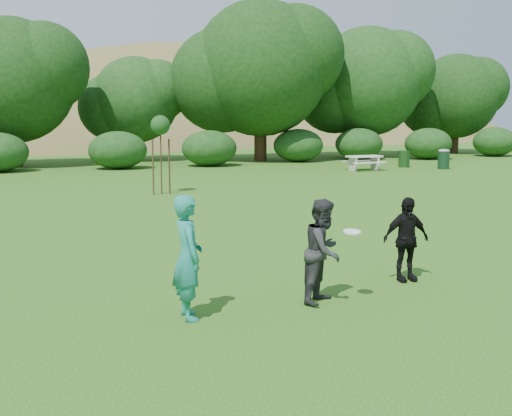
{
  "coord_description": "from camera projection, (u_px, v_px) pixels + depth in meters",
  "views": [
    {
      "loc": [
        -4.46,
        -8.49,
        2.94
      ],
      "look_at": [
        0.0,
        3.0,
        1.1
      ],
      "focal_mm": 45.0,
      "sensor_mm": 36.0,
      "label": 1
    }
  ],
  "objects": [
    {
      "name": "player_teal",
      "position": [
        188.0,
        257.0,
        9.13
      ],
      "size": [
        0.43,
        0.66,
        1.8
      ],
      "primitive_type": "imported",
      "rotation": [
        0.0,
        0.0,
        1.56
      ],
      "color": "#1C7F71",
      "rests_on": "ground"
    },
    {
      "name": "picnic_table",
      "position": [
        364.0,
        160.0,
        32.83
      ],
      "size": [
        1.8,
        1.48,
        0.76
      ],
      "color": "beige",
      "rests_on": "ground"
    },
    {
      "name": "player_grey",
      "position": [
        324.0,
        251.0,
        9.94
      ],
      "size": [
        1.0,
        0.98,
        1.63
      ],
      "primitive_type": "imported",
      "rotation": [
        0.0,
        0.0,
        0.7
      ],
      "color": "#28282B",
      "rests_on": "ground"
    },
    {
      "name": "player_black",
      "position": [
        406.0,
        239.0,
        11.21
      ],
      "size": [
        0.89,
        0.41,
        1.49
      ],
      "primitive_type": "imported",
      "rotation": [
        0.0,
        0.0,
        -0.05
      ],
      "color": "black",
      "rests_on": "ground"
    },
    {
      "name": "ground",
      "position": [
        326.0,
        305.0,
        9.86
      ],
      "size": [
        120.0,
        120.0,
        0.0
      ],
      "primitive_type": "plane",
      "color": "#19470C",
      "rests_on": "ground"
    },
    {
      "name": "trash_can_lidded",
      "position": [
        444.0,
        159.0,
        33.68
      ],
      "size": [
        0.6,
        0.6,
        1.05
      ],
      "color": "#12331C",
      "rests_on": "ground"
    },
    {
      "name": "tree_row",
      "position": [
        146.0,
        79.0,
        36.75
      ],
      "size": [
        53.92,
        10.38,
        9.62
      ],
      "color": "#3A2616",
      "rests_on": "ground"
    },
    {
      "name": "trash_can_near",
      "position": [
        404.0,
        159.0,
        34.76
      ],
      "size": [
        0.6,
        0.6,
        0.9
      ],
      "primitive_type": "cylinder",
      "color": "#173D16",
      "rests_on": "ground"
    },
    {
      "name": "hillside",
      "position": [
        48.0,
        242.0,
        74.54
      ],
      "size": [
        150.0,
        72.0,
        52.0
      ],
      "color": "olive",
      "rests_on": "ground"
    },
    {
      "name": "frisbee",
      "position": [
        352.0,
        232.0,
        9.79
      ],
      "size": [
        0.27,
        0.27,
        0.06
      ],
      "color": "white",
      "rests_on": "ground"
    },
    {
      "name": "sapling",
      "position": [
        160.0,
        127.0,
        22.96
      ],
      "size": [
        0.7,
        0.7,
        2.85
      ],
      "color": "#362515",
      "rests_on": "ground"
    }
  ]
}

